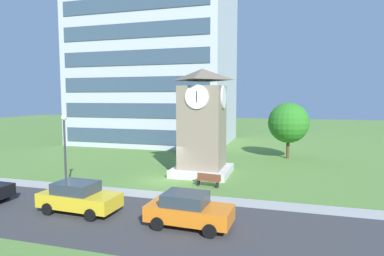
% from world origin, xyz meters
% --- Properties ---
extents(ground_plane, '(160.00, 160.00, 0.00)m').
position_xyz_m(ground_plane, '(0.00, 0.00, 0.00)').
color(ground_plane, '#567F38').
extents(street_asphalt, '(120.00, 7.20, 0.01)m').
position_xyz_m(street_asphalt, '(0.00, -8.12, 0.00)').
color(street_asphalt, '#38383A').
rests_on(street_asphalt, ground).
extents(kerb_strip, '(120.00, 1.60, 0.01)m').
position_xyz_m(kerb_strip, '(0.00, -3.72, 0.00)').
color(kerb_strip, '#9E9E99').
rests_on(kerb_strip, ground).
extents(office_building, '(20.90, 15.19, 22.40)m').
position_xyz_m(office_building, '(-9.01, 20.72, 11.20)').
color(office_building, '#B7BCC6').
rests_on(office_building, ground).
extents(clock_tower, '(4.58, 4.58, 8.69)m').
position_xyz_m(clock_tower, '(2.35, 2.77, 3.82)').
color(clock_tower, gray).
rests_on(clock_tower, ground).
extents(park_bench, '(1.85, 0.74, 0.88)m').
position_xyz_m(park_bench, '(3.68, -0.75, 0.46)').
color(park_bench, brown).
rests_on(park_bench, ground).
extents(street_lamp, '(0.36, 0.36, 5.18)m').
position_xyz_m(street_lamp, '(-5.30, -4.62, 3.27)').
color(street_lamp, '#333338').
rests_on(street_lamp, ground).
extents(tree_by_building, '(4.19, 4.19, 5.86)m').
position_xyz_m(tree_by_building, '(9.26, 12.06, 3.75)').
color(tree_by_building, '#513823').
rests_on(tree_by_building, ground).
extents(parked_car_yellow, '(4.53, 2.23, 1.69)m').
position_xyz_m(parked_car_yellow, '(-2.00, -7.85, 0.86)').
color(parked_car_yellow, gold).
rests_on(parked_car_yellow, ground).
extents(parked_car_orange, '(4.27, 2.21, 1.69)m').
position_xyz_m(parked_car_orange, '(4.41, -8.11, 0.86)').
color(parked_car_orange, orange).
rests_on(parked_car_orange, ground).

